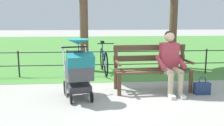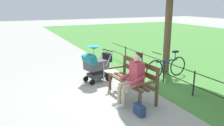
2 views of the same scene
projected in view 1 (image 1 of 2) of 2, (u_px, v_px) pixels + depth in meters
name	position (u px, v px, depth m)	size (l,w,h in m)	color
ground_plane	(123.00, 92.00, 5.16)	(60.00, 60.00, 0.00)	#9E9B93
grass_lawn	(103.00, 46.00, 13.79)	(40.00, 16.00, 0.01)	#478438
park_bench	(152.00, 66.00, 5.23)	(1.62, 0.67, 0.96)	brown
person_on_bench	(171.00, 60.00, 5.01)	(0.55, 0.74, 1.28)	tan
stroller	(78.00, 68.00, 4.64)	(0.67, 0.96, 1.15)	black
handbag	(202.00, 88.00, 4.99)	(0.32, 0.14, 0.37)	navy
park_fence	(125.00, 60.00, 6.65)	(7.66, 0.04, 0.70)	black
bicycle	(104.00, 60.00, 6.94)	(0.44, 1.66, 0.89)	black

